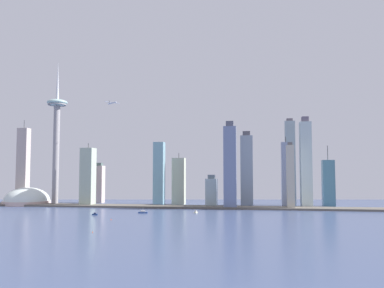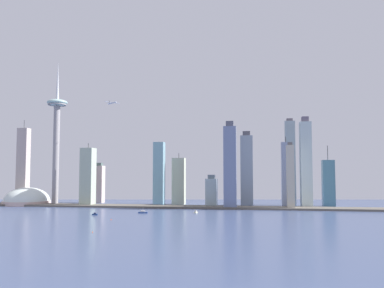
% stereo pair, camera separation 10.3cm
% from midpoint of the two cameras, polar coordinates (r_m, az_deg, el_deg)
% --- Properties ---
extents(ground_plane, '(6000.00, 6000.00, 0.00)m').
position_cam_midpoint_polar(ground_plane, '(382.74, -14.75, -14.61)').
color(ground_plane, '#415076').
extents(waterfront_pier, '(935.18, 47.27, 3.69)m').
position_cam_midpoint_polar(waterfront_pier, '(785.98, -2.24, -9.05)').
color(waterfront_pier, '#615A51').
rests_on(waterfront_pier, ground).
extents(observation_tower, '(43.11, 43.11, 309.59)m').
position_cam_midpoint_polar(observation_tower, '(893.88, -19.00, 2.14)').
color(observation_tower, gray).
rests_on(observation_tower, ground).
extents(stadium_dome, '(98.76, 98.76, 56.94)m').
position_cam_midpoint_polar(stadium_dome, '(926.35, -22.78, -7.61)').
color(stadium_dome, beige).
rests_on(stadium_dome, ground).
extents(skyscraper_0, '(22.70, 27.76, 64.44)m').
position_cam_midpoint_polar(skyscraper_0, '(803.17, 2.85, -6.94)').
color(skyscraper_0, '#A2B8BE').
rests_on(skyscraper_0, ground).
extents(skyscraper_1, '(21.95, 22.71, 134.02)m').
position_cam_midpoint_polar(skyscraper_1, '(849.94, -4.78, -4.26)').
color(skyscraper_1, '#77A9B7').
rests_on(skyscraper_1, ground).
extents(skyscraper_2, '(25.07, 18.23, 153.97)m').
position_cam_midpoint_polar(skyscraper_2, '(816.60, 7.93, -3.75)').
color(skyscraper_2, '#8B99A8').
rests_on(skyscraper_2, ground).
extents(skyscraper_3, '(13.29, 21.57, 126.68)m').
position_cam_midpoint_polar(skyscraper_3, '(771.58, 14.06, -4.59)').
color(skyscraper_3, beige).
rests_on(skyscraper_3, ground).
extents(skyscraper_4, '(21.29, 26.57, 179.94)m').
position_cam_midpoint_polar(skyscraper_4, '(811.41, 16.16, -2.75)').
color(skyscraper_4, silver).
rests_on(skyscraper_4, ground).
extents(skyscraper_5, '(24.05, 20.30, 124.76)m').
position_cam_midpoint_polar(skyscraper_5, '(860.99, 19.13, -5.35)').
color(skyscraper_5, '#436F83').
rests_on(skyscraper_5, ground).
extents(skyscraper_6, '(19.25, 20.97, 90.96)m').
position_cam_midpoint_polar(skyscraper_6, '(933.21, -13.25, -5.60)').
color(skyscraper_6, beige).
rests_on(skyscraper_6, ground).
extents(skyscraper_7, '(21.40, 13.19, 185.07)m').
position_cam_midpoint_polar(skyscraper_7, '(868.44, 14.04, -2.58)').
color(skyscraper_7, '#93A6AF').
rests_on(skyscraper_7, ground).
extents(skyscraper_8, '(27.11, 23.61, 111.36)m').
position_cam_midpoint_polar(skyscraper_8, '(863.24, -1.92, -5.38)').
color(skyscraper_8, '#B0B59A').
rests_on(skyscraper_8, ground).
extents(skyscraper_9, '(25.83, 26.65, 130.04)m').
position_cam_midpoint_polar(skyscraper_9, '(848.49, -14.84, -4.62)').
color(skyscraper_9, '#A9B9A3').
rests_on(skyscraper_9, ground).
extents(skyscraper_10, '(24.25, 18.18, 168.56)m').
position_cam_midpoint_polar(skyscraper_10, '(762.28, 5.52, -3.24)').
color(skyscraper_10, slate).
rests_on(skyscraper_10, ground).
extents(skyscraper_11, '(18.86, 17.13, 140.87)m').
position_cam_midpoint_polar(skyscraper_11, '(809.07, 13.49, -4.33)').
color(skyscraper_11, '#8996B8').
rests_on(skyscraper_11, ground).
extents(skyscraper_12, '(23.91, 18.22, 187.62)m').
position_cam_midpoint_polar(skyscraper_12, '(968.39, -23.25, -2.87)').
color(skyscraper_12, '#BAA9A3').
rests_on(skyscraper_12, ground).
extents(boat_0, '(16.26, 7.74, 9.27)m').
position_cam_midpoint_polar(boat_0, '(688.48, -7.11, -9.77)').
color(boat_0, navy).
rests_on(boat_0, ground).
extents(boat_1, '(9.07, 3.31, 4.19)m').
position_cam_midpoint_polar(boat_1, '(672.08, -13.88, -9.83)').
color(boat_1, navy).
rests_on(boat_1, ground).
extents(boat_2, '(5.27, 10.92, 4.43)m').
position_cam_midpoint_polar(boat_2, '(686.57, 0.55, -9.82)').
color(boat_2, beige).
rests_on(boat_2, ground).
extents(channel_buoy_0, '(1.12, 1.12, 1.68)m').
position_cam_midpoint_polar(channel_buoy_0, '(484.71, -14.20, -12.24)').
color(channel_buoy_0, '#E54C19').
rests_on(channel_buoy_0, ground).
extents(channel_buoy_1, '(1.38, 1.38, 2.21)m').
position_cam_midpoint_polar(channel_buoy_1, '(601.25, -11.63, -10.62)').
color(channel_buoy_1, '#E54C19').
rests_on(channel_buoy_1, ground).
extents(airplane, '(26.71, 27.95, 7.78)m').
position_cam_midpoint_polar(airplane, '(852.52, -11.47, 5.86)').
color(airplane, silver).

